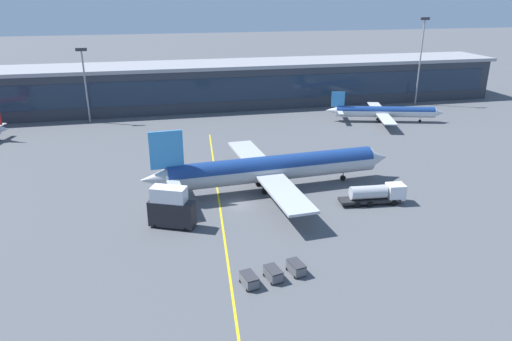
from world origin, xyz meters
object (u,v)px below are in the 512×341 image
fuel_tanker (377,194)px  baggage_cart_2 (296,268)px  main_airliner (272,168)px  baggage_cart_1 (273,274)px  baggage_cart_0 (249,280)px  catering_lift (171,208)px  commuter_jet_far (384,112)px

fuel_tanker → baggage_cart_2: fuel_tanker is taller
main_airliner → baggage_cart_1: 28.57m
fuel_tanker → baggage_cart_0: size_ratio=3.77×
catering_lift → baggage_cart_0: catering_lift is taller
baggage_cart_0 → main_airliner: bearing=70.1°
fuel_tanker → baggage_cart_1: 28.41m
main_airliner → baggage_cart_1: (-7.07, -27.50, -3.14)m
baggage_cart_2 → baggage_cart_0: bearing=-168.0°
baggage_cart_0 → baggage_cart_2: 6.40m
fuel_tanker → commuter_jet_far: (26.05, 48.47, 1.00)m
baggage_cart_2 → main_airliner: bearing=81.6°
baggage_cart_0 → commuter_jet_far: bearing=52.4°
catering_lift → baggage_cart_0: 19.38m
catering_lift → baggage_cart_1: bearing=-56.6°
main_airliner → baggage_cart_0: main_airliner is taller
baggage_cart_2 → fuel_tanker: bearing=41.6°
baggage_cart_1 → baggage_cart_0: bearing=-168.0°
baggage_cart_1 → commuter_jet_far: bearing=53.9°
catering_lift → baggage_cart_2: size_ratio=2.48×
baggage_cart_0 → baggage_cart_1: size_ratio=1.00×
baggage_cart_1 → baggage_cart_2: bearing=12.0°
catering_lift → baggage_cart_1: (11.12, -16.85, -2.28)m
commuter_jet_far → baggage_cart_1: bearing=-126.1°
baggage_cart_1 → baggage_cart_2: size_ratio=1.00×
fuel_tanker → commuter_jet_far: 55.03m
main_airliner → catering_lift: (-18.19, -10.66, -0.86)m
fuel_tanker → main_airliner: bearing=147.0°
baggage_cart_1 → baggage_cart_2: same height
fuel_tanker → catering_lift: (-33.36, -0.80, 1.32)m
catering_lift → commuter_jet_far: 77.19m
fuel_tanker → catering_lift: bearing=-178.6°
main_airliner → catering_lift: size_ratio=6.32×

